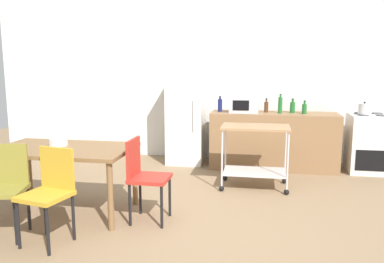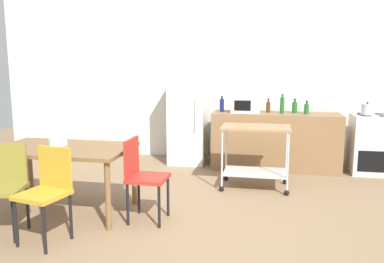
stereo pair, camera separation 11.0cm
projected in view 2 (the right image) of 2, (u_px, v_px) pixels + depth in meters
name	position (u px, v px, depth m)	size (l,w,h in m)	color
ground_plane	(187.00, 228.00, 4.05)	(12.00, 12.00, 0.00)	#8C7051
back_wall	(225.00, 77.00, 6.91)	(8.40, 0.12, 2.90)	silver
kitchen_counter	(275.00, 141.00, 6.32)	(2.00, 0.64, 0.90)	olive
dining_table	(63.00, 154.00, 4.41)	(1.50, 0.90, 0.75)	brown
chair_mustard	(47.00, 188.00, 3.68)	(0.48, 0.48, 0.89)	gold
chair_red	(142.00, 173.00, 4.18)	(0.41, 0.41, 0.89)	#B72D23
chair_olive	(4.00, 183.00, 3.85)	(0.48, 0.48, 0.89)	olive
stove_oven	(371.00, 144.00, 6.06)	(0.60, 0.61, 0.92)	white
refrigerator	(188.00, 118.00, 6.64)	(0.60, 0.63, 1.55)	white
kitchen_cart	(255.00, 147.00, 5.28)	(0.91, 0.57, 0.85)	#A37A51
bottle_vinegar	(222.00, 105.00, 6.41)	(0.07, 0.07, 0.26)	navy
microwave	(246.00, 104.00, 6.30)	(0.46, 0.35, 0.26)	silver
bottle_sparkling_water	(268.00, 107.00, 6.33)	(0.07, 0.07, 0.22)	#4C2D19
bottle_sesame_oil	(282.00, 105.00, 6.18)	(0.07, 0.07, 0.31)	#1E6628
bottle_hot_sauce	(295.00, 107.00, 6.25)	(0.08, 0.08, 0.23)	#1E6628
bottle_soy_sauce	(307.00, 109.00, 6.12)	(0.07, 0.07, 0.21)	#1E6628
fruit_bowl	(58.00, 141.00, 4.50)	(0.21, 0.21, 0.09)	white
kettle	(367.00, 109.00, 5.89)	(0.24, 0.17, 0.19)	silver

